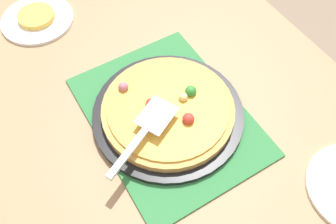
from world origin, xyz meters
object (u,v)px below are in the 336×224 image
(pizza_pan, at_px, (168,114))
(pizza, at_px, (168,109))
(plate_near_left, at_px, (37,19))
(pizza_server, at_px, (145,130))
(served_slice_left, at_px, (36,16))

(pizza_pan, relative_size, pizza, 1.15)
(pizza_pan, relative_size, plate_near_left, 1.73)
(pizza, bearing_deg, pizza_pan, -24.98)
(pizza, xyz_separation_m, pizza_server, (0.04, -0.09, 0.04))
(served_slice_left, distance_m, pizza_server, 0.56)
(pizza, height_order, pizza_server, pizza_server)
(pizza_pan, height_order, served_slice_left, served_slice_left)
(pizza_pan, distance_m, served_slice_left, 0.53)
(served_slice_left, bearing_deg, pizza_pan, 17.78)
(pizza, relative_size, served_slice_left, 3.00)
(served_slice_left, bearing_deg, pizza, 17.81)
(pizza_pan, bearing_deg, pizza, 155.02)
(pizza_pan, distance_m, pizza_server, 0.11)
(plate_near_left, bearing_deg, served_slice_left, 0.00)
(pizza_pan, relative_size, served_slice_left, 3.45)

